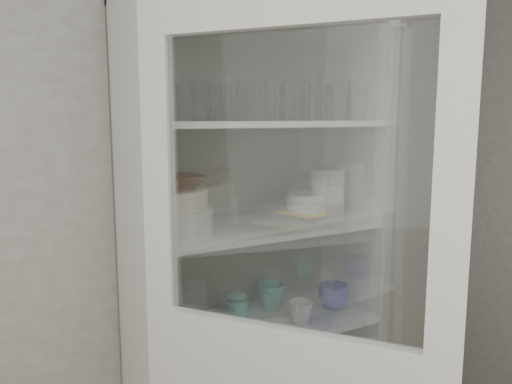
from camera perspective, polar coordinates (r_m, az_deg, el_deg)
wall_back at (r=2.07m, az=-7.87°, el=-1.94°), size 3.60×0.02×2.60m
pantry_cabinet at (r=2.11m, az=-0.84°, el=-11.85°), size 1.00×0.45×2.10m
tumbler_0 at (r=1.66m, az=-5.99°, el=10.71°), size 0.09×0.09×0.15m
tumbler_1 at (r=1.71m, az=-4.62°, el=10.59°), size 0.09×0.09×0.15m
tumbler_2 at (r=1.73m, az=-1.17°, el=10.34°), size 0.08×0.08×0.14m
tumbler_3 at (r=1.77m, az=2.14°, el=10.51°), size 0.10×0.10×0.15m
tumbler_4 at (r=1.88m, az=5.23°, el=10.13°), size 0.07×0.07×0.13m
tumbler_5 at (r=1.90m, az=6.47°, el=10.37°), size 0.10×0.10×0.15m
tumbler_6 at (r=1.95m, az=9.70°, el=10.28°), size 0.08×0.08×0.15m
tumbler_7 at (r=1.74m, az=-11.76°, el=10.04°), size 0.07×0.07×0.13m
tumbler_8 at (r=1.80m, az=-9.85°, el=10.03°), size 0.07×0.07×0.13m
tumbler_9 at (r=1.91m, az=-2.00°, el=10.12°), size 0.08×0.08×0.13m
tumbler_10 at (r=1.95m, az=0.34°, el=10.40°), size 0.09×0.09×0.15m
tumbler_11 at (r=1.96m, az=2.18°, el=10.02°), size 0.07×0.07×0.13m
goblet_0 at (r=1.85m, az=-10.35°, el=10.89°), size 0.08×0.08×0.19m
goblet_1 at (r=1.94m, az=-6.58°, el=10.68°), size 0.08×0.08×0.18m
goblet_2 at (r=2.02m, az=-0.17°, el=10.56°), size 0.08×0.08×0.17m
goblet_3 at (r=2.24m, az=7.89°, el=10.22°), size 0.07×0.07×0.17m
plate_stack_front at (r=1.77m, az=-9.08°, el=-3.47°), size 0.26×0.26×0.10m
plate_stack_back at (r=1.89m, az=-11.12°, el=-2.74°), size 0.23×0.23×0.10m
cream_bowl at (r=1.75m, az=-9.14°, el=-0.80°), size 0.28×0.28×0.07m
terracotta_bowl at (r=1.74m, az=-9.19°, el=1.12°), size 0.21×0.21×0.05m
glass_platter at (r=2.07m, az=5.77°, el=-2.74°), size 0.45×0.45×0.02m
yellow_trivet at (r=2.07m, az=5.77°, el=-2.31°), size 0.20×0.20×0.01m
white_ramekin at (r=2.06m, az=5.79°, el=-1.16°), size 0.17×0.17×0.07m
grey_bowl_stack at (r=2.11m, az=8.14°, el=-0.08°), size 0.14×0.14×0.20m
mug_blue at (r=2.22m, az=8.89°, el=-11.66°), size 0.16×0.16×0.10m
mug_teal at (r=2.18m, az=1.77°, el=-11.84°), size 0.15×0.15×0.11m
mug_white at (r=2.05m, az=5.12°, el=-13.52°), size 0.12×0.12×0.09m
teal_jar at (r=2.06m, az=-2.26°, el=-13.11°), size 0.09×0.09×0.10m
measuring_cups at (r=1.88m, az=-8.12°, el=-16.48°), size 0.11×0.11×0.04m
white_canister at (r=1.94m, az=-11.43°, el=-14.54°), size 0.13×0.13×0.12m
tumbler_12 at (r=1.93m, az=4.30°, el=10.33°), size 0.07×0.07×0.15m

